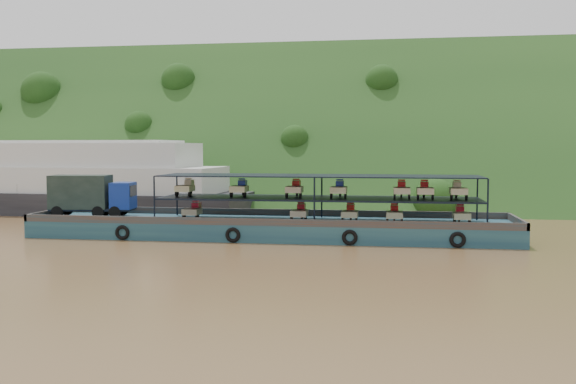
# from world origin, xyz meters

# --- Properties ---
(ground) EXTENTS (160.00, 160.00, 0.00)m
(ground) POSITION_xyz_m (0.00, 0.00, 0.00)
(ground) COLOR brown
(ground) RESTS_ON ground
(hillside) EXTENTS (140.00, 39.60, 39.60)m
(hillside) POSITION_xyz_m (0.00, 36.00, 0.00)
(hillside) COLOR #183814
(hillside) RESTS_ON ground
(cargo_barge) EXTENTS (35.00, 7.18, 4.54)m
(cargo_barge) POSITION_xyz_m (-4.01, 1.63, 1.11)
(cargo_barge) COLOR #143349
(cargo_barge) RESTS_ON ground
(passenger_ferry) EXTENTS (36.24, 11.38, 7.23)m
(passenger_ferry) POSITION_xyz_m (-25.84, 15.76, 3.13)
(passenger_ferry) COLOR black
(passenger_ferry) RESTS_ON ground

